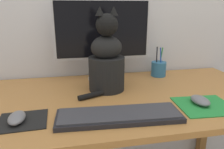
% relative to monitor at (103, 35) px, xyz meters
% --- Properties ---
extents(desk, '(1.46, 0.70, 0.74)m').
position_rel_monitor_xyz_m(desk, '(0.04, -0.26, -0.35)').
color(desk, '#A87038').
rests_on(desk, ground_plane).
extents(monitor, '(0.52, 0.17, 0.44)m').
position_rel_monitor_xyz_m(monitor, '(0.00, 0.00, 0.00)').
color(monitor, '#B2B2B7').
rests_on(monitor, desk).
extents(keyboard, '(0.47, 0.17, 0.02)m').
position_rel_monitor_xyz_m(keyboard, '(-0.01, -0.47, -0.24)').
color(keyboard, black).
rests_on(keyboard, desk).
extents(mousepad_left, '(0.18, 0.16, 0.00)m').
position_rel_monitor_xyz_m(mousepad_left, '(-0.36, -0.42, -0.25)').
color(mousepad_left, black).
rests_on(mousepad_left, desk).
extents(mousepad_right, '(0.24, 0.21, 0.00)m').
position_rel_monitor_xyz_m(mousepad_right, '(0.36, -0.43, -0.25)').
color(mousepad_right, '#238438').
rests_on(mousepad_right, desk).
extents(computer_mouse_left, '(0.06, 0.10, 0.03)m').
position_rel_monitor_xyz_m(computer_mouse_left, '(-0.38, -0.43, -0.23)').
color(computer_mouse_left, slate).
rests_on(computer_mouse_left, mousepad_left).
extents(computer_mouse_right, '(0.07, 0.10, 0.03)m').
position_rel_monitor_xyz_m(computer_mouse_right, '(0.35, -0.42, -0.23)').
color(computer_mouse_right, slate).
rests_on(computer_mouse_right, mousepad_right).
extents(cat, '(0.24, 0.22, 0.40)m').
position_rel_monitor_xyz_m(cat, '(-0.01, -0.17, -0.10)').
color(cat, black).
rests_on(cat, desk).
extents(pen_cup, '(0.09, 0.09, 0.17)m').
position_rel_monitor_xyz_m(pen_cup, '(0.33, -0.00, -0.21)').
color(pen_cup, '#286089').
rests_on(pen_cup, desk).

